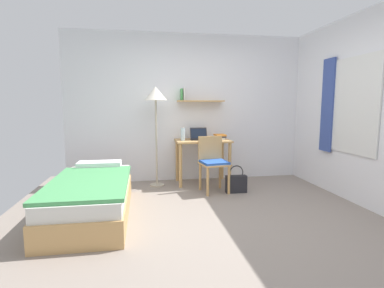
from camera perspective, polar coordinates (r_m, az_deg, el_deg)
ground_plane at (r=3.71m, az=5.27°, el=-14.07°), size 5.28×5.28×0.00m
wall_back at (r=5.44m, az=0.01°, el=6.83°), size 4.40×0.27×2.60m
wall_right at (r=4.46m, az=31.51°, el=5.63°), size 0.10×4.40×2.60m
bed at (r=3.93m, az=-18.47°, el=-9.49°), size 0.89×1.92×0.54m
desk at (r=5.20m, az=2.03°, el=-0.89°), size 0.93×0.58×0.76m
desk_chair at (r=4.74m, az=4.02°, el=-3.18°), size 0.47×0.47×0.86m
standing_lamp at (r=4.99m, az=-6.91°, el=8.37°), size 0.37×0.37×1.65m
laptop at (r=5.21m, az=1.32°, el=1.42°), size 0.30×0.22×0.20m
water_bottle at (r=5.07m, az=-1.75°, el=1.87°), size 0.07×0.07×0.21m
book_stack at (r=5.28m, az=5.36°, el=1.40°), size 0.19×0.25×0.09m
handbag at (r=4.76m, az=8.38°, el=-7.37°), size 0.33×0.11×0.43m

